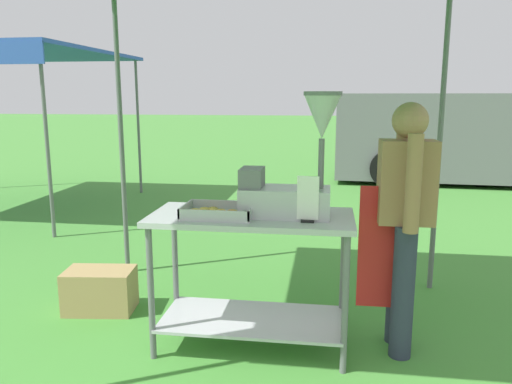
{
  "coord_description": "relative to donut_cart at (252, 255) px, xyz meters",
  "views": [
    {
      "loc": [
        0.71,
        -2.04,
        1.64
      ],
      "look_at": [
        0.24,
        1.19,
        1.01
      ],
      "focal_mm": 34.76,
      "sensor_mm": 36.0,
      "label": 1
    }
  ],
  "objects": [
    {
      "name": "van_grey",
      "position": [
        3.2,
        7.05,
        0.24
      ],
      "size": [
        5.2,
        2.3,
        1.69
      ],
      "color": "slate",
      "rests_on": "ground"
    },
    {
      "name": "neighbour_tent",
      "position": [
        -4.13,
        3.58,
        1.57
      ],
      "size": [
        3.04,
        2.99,
        2.27
      ],
      "color": "slate",
      "rests_on": "ground"
    },
    {
      "name": "ground_plane",
      "position": [
        -0.24,
        5.01,
        -0.63
      ],
      "size": [
        70.0,
        70.0,
        0.0
      ],
      "primitive_type": "plane",
      "color": "#478E38"
    },
    {
      "name": "vendor",
      "position": [
        0.95,
        0.1,
        0.27
      ],
      "size": [
        0.45,
        0.53,
        1.61
      ],
      "color": "#2D3347",
      "rests_on": "ground"
    },
    {
      "name": "donut_fryer",
      "position": [
        0.26,
        0.0,
        0.53
      ],
      "size": [
        0.62,
        0.28,
        0.77
      ],
      "color": "#B7B7BC",
      "rests_on": "donut_cart"
    },
    {
      "name": "menu_sign",
      "position": [
        0.36,
        -0.14,
        0.39
      ],
      "size": [
        0.13,
        0.05,
        0.28
      ],
      "color": "black",
      "rests_on": "donut_cart"
    },
    {
      "name": "donut_cart",
      "position": [
        0.0,
        0.0,
        0.0
      ],
      "size": [
        1.29,
        0.6,
        0.9
      ],
      "color": "#B7B7BC",
      "rests_on": "ground"
    },
    {
      "name": "supply_crate",
      "position": [
        -1.25,
        0.38,
        -0.47
      ],
      "size": [
        0.55,
        0.37,
        0.33
      ],
      "color": "tan",
      "rests_on": "ground"
    },
    {
      "name": "donut_tray",
      "position": [
        -0.2,
        -0.07,
        0.29
      ],
      "size": [
        0.44,
        0.31,
        0.07
      ],
      "color": "#B7B7BC",
      "rests_on": "donut_cart"
    }
  ]
}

